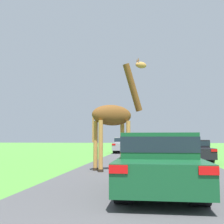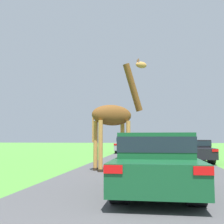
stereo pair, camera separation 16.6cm
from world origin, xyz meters
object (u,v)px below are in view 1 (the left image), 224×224
(car_queue_right, at_px, (124,144))
(car_far_ahead, at_px, (193,150))
(car_lead_maroon, at_px, (158,161))
(giraffe_near_road, at_px, (115,116))
(car_queue_left, at_px, (174,145))

(car_queue_right, distance_m, car_far_ahead, 10.50)
(car_lead_maroon, relative_size, car_queue_right, 1.08)
(giraffe_near_road, xyz_separation_m, car_lead_maroon, (1.67, -4.72, -1.52))
(car_far_ahead, bearing_deg, car_lead_maroon, -103.36)
(car_lead_maroon, height_order, car_far_ahead, car_lead_maroon)
(car_far_ahead, bearing_deg, car_queue_right, 117.43)
(car_lead_maroon, bearing_deg, car_queue_right, 97.58)
(giraffe_near_road, relative_size, car_lead_maroon, 1.15)
(car_queue_right, bearing_deg, car_far_ahead, -62.57)
(car_lead_maroon, height_order, car_queue_right, car_lead_maroon)
(car_far_ahead, bearing_deg, giraffe_near_road, -128.49)
(car_lead_maroon, height_order, car_queue_left, car_lead_maroon)
(giraffe_near_road, bearing_deg, car_queue_left, 131.04)
(car_lead_maroon, relative_size, car_queue_left, 0.94)
(car_lead_maroon, xyz_separation_m, car_queue_right, (-2.53, 19.04, -0.01))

